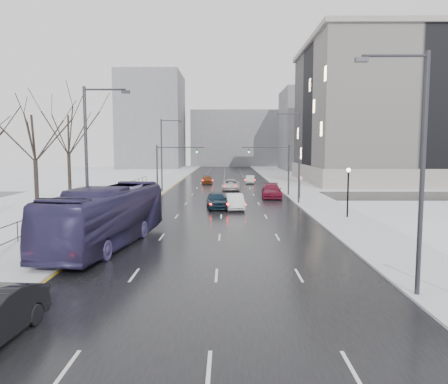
{
  "coord_description": "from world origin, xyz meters",
  "views": [
    {
      "loc": [
        0.5,
        -7.62,
        6.23
      ],
      "look_at": [
        0.27,
        28.54,
        2.5
      ],
      "focal_mm": 35.0,
      "sensor_mm": 36.0,
      "label": 1
    }
  ],
  "objects_px": {
    "mast_signal_right": "(280,164)",
    "sedan_center_near": "(217,200)",
    "mast_signal_left": "(165,164)",
    "bus": "(107,216)",
    "sedan_right_far": "(272,191)",
    "sedan_center_far": "(207,180)",
    "lamppost_r_mid": "(348,185)",
    "sedan_right_distant": "(250,179)",
    "tree_park_d": "(38,212)",
    "sedan_right_cross": "(231,185)",
    "streetlight_r_near": "(417,162)",
    "streetlight_r_mid": "(297,153)",
    "tree_park_e": "(70,199)",
    "sedan_right_near": "(235,202)",
    "streetlight_l_near": "(90,157)",
    "streetlight_l_far": "(163,152)",
    "no_uturn_sign": "(300,180)"
  },
  "relations": [
    {
      "from": "streetlight_r_mid",
      "to": "sedan_right_near",
      "type": "distance_m",
      "value": 9.53
    },
    {
      "from": "streetlight_l_near",
      "to": "sedan_center_near",
      "type": "distance_m",
      "value": 18.58
    },
    {
      "from": "lamppost_r_mid",
      "to": "sedan_right_far",
      "type": "height_order",
      "value": "lamppost_r_mid"
    },
    {
      "from": "mast_signal_right",
      "to": "sedan_right_far",
      "type": "distance_m",
      "value": 4.2
    },
    {
      "from": "streetlight_r_near",
      "to": "lamppost_r_mid",
      "type": "bearing_deg",
      "value": 81.94
    },
    {
      "from": "tree_park_d",
      "to": "no_uturn_sign",
      "type": "relative_size",
      "value": 4.63
    },
    {
      "from": "streetlight_r_near",
      "to": "sedan_right_far",
      "type": "distance_m",
      "value": 36.02
    },
    {
      "from": "sedan_center_near",
      "to": "sedan_center_far",
      "type": "height_order",
      "value": "sedan_center_near"
    },
    {
      "from": "mast_signal_right",
      "to": "sedan_center_near",
      "type": "height_order",
      "value": "mast_signal_right"
    },
    {
      "from": "mast_signal_right",
      "to": "sedan_right_distant",
      "type": "height_order",
      "value": "mast_signal_right"
    },
    {
      "from": "tree_park_e",
      "to": "bus",
      "type": "xyz_separation_m",
      "value": [
        11.2,
        -24.65,
        1.92
      ]
    },
    {
      "from": "streetlight_r_near",
      "to": "lamppost_r_mid",
      "type": "xyz_separation_m",
      "value": [
        2.83,
        20.0,
        -2.67
      ]
    },
    {
      "from": "tree_park_e",
      "to": "streetlight_l_near",
      "type": "xyz_separation_m",
      "value": [
        10.03,
        -24.0,
        5.62
      ]
    },
    {
      "from": "streetlight_r_mid",
      "to": "sedan_right_near",
      "type": "bearing_deg",
      "value": -146.63
    },
    {
      "from": "lamppost_r_mid",
      "to": "tree_park_e",
      "type": "bearing_deg",
      "value": 154.38
    },
    {
      "from": "tree_park_d",
      "to": "sedan_right_cross",
      "type": "height_order",
      "value": "tree_park_d"
    },
    {
      "from": "streetlight_l_near",
      "to": "bus",
      "type": "height_order",
      "value": "streetlight_l_near"
    },
    {
      "from": "tree_park_e",
      "to": "streetlight_r_near",
      "type": "xyz_separation_m",
      "value": [
        26.37,
        -34.0,
        5.62
      ]
    },
    {
      "from": "bus",
      "to": "sedan_right_cross",
      "type": "xyz_separation_m",
      "value": [
        8.12,
        35.96,
        -1.13
      ]
    },
    {
      "from": "streetlight_l_far",
      "to": "mast_signal_left",
      "type": "distance_m",
      "value": 4.36
    },
    {
      "from": "streetlight_r_near",
      "to": "lamppost_r_mid",
      "type": "distance_m",
      "value": 20.38
    },
    {
      "from": "tree_park_e",
      "to": "bus",
      "type": "distance_m",
      "value": 27.14
    },
    {
      "from": "streetlight_r_mid",
      "to": "sedan_center_far",
      "type": "xyz_separation_m",
      "value": [
        -10.99,
        25.82,
        -4.86
      ]
    },
    {
      "from": "mast_signal_right",
      "to": "sedan_right_cross",
      "type": "relative_size",
      "value": 1.21
    },
    {
      "from": "mast_signal_right",
      "to": "sedan_center_far",
      "type": "xyz_separation_m",
      "value": [
        -10.15,
        17.82,
        -3.35
      ]
    },
    {
      "from": "sedan_center_near",
      "to": "tree_park_e",
      "type": "bearing_deg",
      "value": 149.97
    },
    {
      "from": "sedan_right_cross",
      "to": "lamppost_r_mid",
      "type": "bearing_deg",
      "value": -66.26
    },
    {
      "from": "streetlight_r_mid",
      "to": "mast_signal_left",
      "type": "xyz_separation_m",
      "value": [
        -15.49,
        8.0,
        -1.51
      ]
    },
    {
      "from": "tree_park_d",
      "to": "mast_signal_left",
      "type": "distance_m",
      "value": 17.96
    },
    {
      "from": "mast_signal_left",
      "to": "bus",
      "type": "relative_size",
      "value": 0.48
    },
    {
      "from": "sedan_right_cross",
      "to": "sedan_right_far",
      "type": "relative_size",
      "value": 0.92
    },
    {
      "from": "sedan_right_cross",
      "to": "sedan_center_far",
      "type": "height_order",
      "value": "sedan_right_cross"
    },
    {
      "from": "streetlight_r_near",
      "to": "lamppost_r_mid",
      "type": "relative_size",
      "value": 2.34
    },
    {
      "from": "streetlight_l_near",
      "to": "lamppost_r_mid",
      "type": "relative_size",
      "value": 2.34
    },
    {
      "from": "mast_signal_right",
      "to": "sedan_right_near",
      "type": "xyz_separation_m",
      "value": [
        -6.04,
        -12.53,
        -3.28
      ]
    },
    {
      "from": "tree_park_d",
      "to": "sedan_center_far",
      "type": "distance_m",
      "value": 35.17
    },
    {
      "from": "streetlight_l_near",
      "to": "streetlight_l_far",
      "type": "distance_m",
      "value": 32.0
    },
    {
      "from": "streetlight_l_far",
      "to": "sedan_center_far",
      "type": "relative_size",
      "value": 2.37
    },
    {
      "from": "tree_park_e",
      "to": "mast_signal_left",
      "type": "bearing_deg",
      "value": 20.19
    },
    {
      "from": "mast_signal_left",
      "to": "sedan_right_far",
      "type": "xyz_separation_m",
      "value": [
        13.34,
        -2.35,
        -3.22
      ]
    },
    {
      "from": "no_uturn_sign",
      "to": "sedan_right_far",
      "type": "bearing_deg",
      "value": 152.73
    },
    {
      "from": "tree_park_d",
      "to": "streetlight_l_far",
      "type": "bearing_deg",
      "value": 61.85
    },
    {
      "from": "bus",
      "to": "mast_signal_right",
      "type": "bearing_deg",
      "value": 71.36
    },
    {
      "from": "sedan_center_near",
      "to": "streetlight_r_near",
      "type": "bearing_deg",
      "value": -78.08
    },
    {
      "from": "mast_signal_right",
      "to": "sedan_right_far",
      "type": "xyz_separation_m",
      "value": [
        -1.32,
        -2.35,
        -3.22
      ]
    },
    {
      "from": "sedan_right_near",
      "to": "bus",
      "type": "bearing_deg",
      "value": -121.68
    },
    {
      "from": "tree_park_d",
      "to": "sedan_right_distant",
      "type": "xyz_separation_m",
      "value": [
        22.3,
        32.73,
        0.72
      ]
    },
    {
      "from": "sedan_right_far",
      "to": "sedan_center_far",
      "type": "height_order",
      "value": "sedan_right_far"
    },
    {
      "from": "lamppost_r_mid",
      "to": "sedan_right_distant",
      "type": "bearing_deg",
      "value": 100.04
    },
    {
      "from": "tree_park_e",
      "to": "sedan_right_near",
      "type": "bearing_deg",
      "value": -23.64
    }
  ]
}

